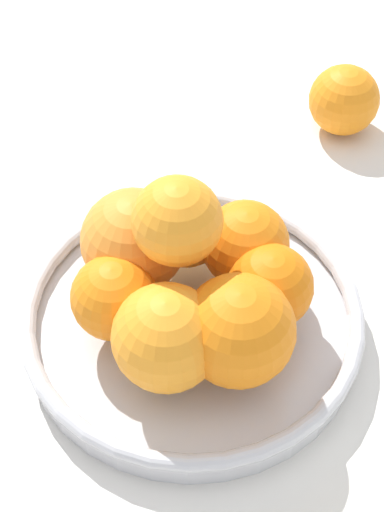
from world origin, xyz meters
The scene contains 4 objects.
ground_plane centered at (0.00, 0.00, 0.00)m, with size 4.00×4.00×0.00m, color silver.
fruit_bowl centered at (0.00, 0.00, 0.02)m, with size 0.27×0.27×0.03m.
orange_pile centered at (0.00, 0.00, 0.08)m, with size 0.20×0.18×0.13m.
stray_orange centered at (-0.13, 0.26, 0.03)m, with size 0.07×0.07×0.07m, color orange.
Camera 1 is at (0.34, -0.22, 0.56)m, focal length 60.00 mm.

